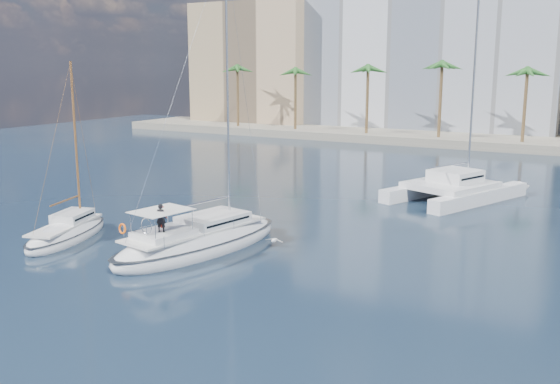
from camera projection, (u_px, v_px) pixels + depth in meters
The scene contains 10 objects.
ground at pixel (261, 256), 37.00m from camera, with size 160.00×160.00×0.00m, color black.
quay at pixel (483, 141), 88.87m from camera, with size 120.00×14.00×1.20m, color gray.
building_modern at pixel (429, 48), 102.23m from camera, with size 42.00×16.00×28.00m, color silver.
building_tan_left at pixel (261, 66), 113.93m from camera, with size 22.00×14.00×22.00m, color tan.
palm_left at pixel (264, 71), 99.97m from camera, with size 3.60×3.60×12.30m.
palm_centre at pixel (481, 72), 83.53m from camera, with size 3.60×3.60×12.30m.
main_sloop at pixel (199, 241), 38.15m from camera, with size 6.35×13.42×19.13m.
small_sloop at pixel (67, 233), 40.55m from camera, with size 4.94×8.83×12.10m.
catamaran at pixel (454, 186), 52.64m from camera, with size 10.13×13.67×17.88m.
seagull at pixel (274, 240), 38.89m from camera, with size 1.23×0.53×0.23m.
Camera 1 is at (18.48, -30.33, 11.14)m, focal length 40.00 mm.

